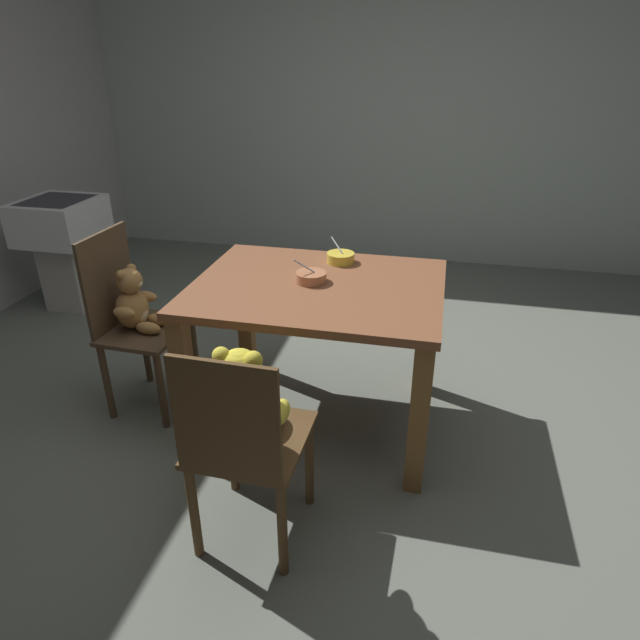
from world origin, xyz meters
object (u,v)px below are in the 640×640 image
object	(u,v)px
dining_table	(318,310)
porridge_bowl_terracotta_center	(311,277)
teddy_chair_near_left	(134,312)
sink_basin	(64,238)
porridge_bowl_yellow_far_center	(341,257)
teddy_chair_near_front	(244,420)

from	to	relation	value
dining_table	porridge_bowl_terracotta_center	world-z (taller)	porridge_bowl_terracotta_center
teddy_chair_near_left	sink_basin	distance (m)	1.52
teddy_chair_near_left	porridge_bowl_terracotta_center	world-z (taller)	teddy_chair_near_left
teddy_chair_near_left	porridge_bowl_yellow_far_center	bearing A→B (deg)	22.05
porridge_bowl_terracotta_center	porridge_bowl_yellow_far_center	xyz separation A→B (m)	(0.08, 0.28, 0.00)
dining_table	porridge_bowl_yellow_far_center	world-z (taller)	porridge_bowl_yellow_far_center
dining_table	teddy_chair_near_left	size ratio (longest dim) A/B	1.22
porridge_bowl_yellow_far_center	porridge_bowl_terracotta_center	bearing A→B (deg)	-106.49
teddy_chair_near_front	porridge_bowl_terracotta_center	bearing A→B (deg)	-1.37
porridge_bowl_yellow_far_center	sink_basin	distance (m)	2.22
porridge_bowl_yellow_far_center	teddy_chair_near_left	bearing A→B (deg)	-160.37
dining_table	porridge_bowl_yellow_far_center	xyz separation A→B (m)	(0.05, 0.30, 0.16)
porridge_bowl_yellow_far_center	teddy_chair_near_front	bearing A→B (deg)	-96.37
dining_table	teddy_chair_near_front	xyz separation A→B (m)	(-0.07, -0.81, -0.05)
dining_table	porridge_bowl_terracotta_center	size ratio (longest dim) A/B	7.74
dining_table	porridge_bowl_yellow_far_center	size ratio (longest dim) A/B	8.21
teddy_chair_near_front	porridge_bowl_terracotta_center	world-z (taller)	teddy_chair_near_front
porridge_bowl_terracotta_center	sink_basin	world-z (taller)	porridge_bowl_terracotta_center
porridge_bowl_terracotta_center	sink_basin	size ratio (longest dim) A/B	0.19
dining_table	teddy_chair_near_front	distance (m)	0.81
dining_table	porridge_bowl_yellow_far_center	bearing A→B (deg)	80.56
teddy_chair_near_front	sink_basin	size ratio (longest dim) A/B	1.12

